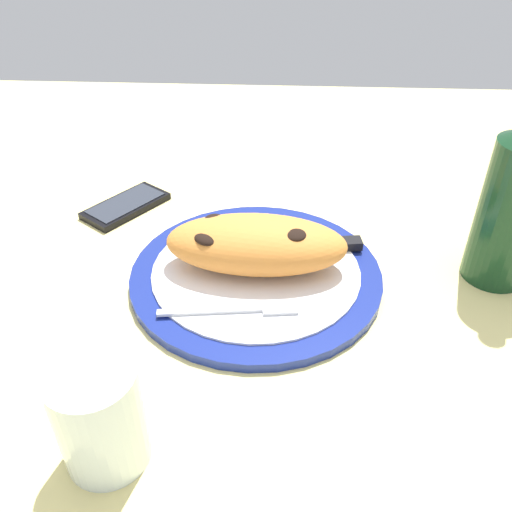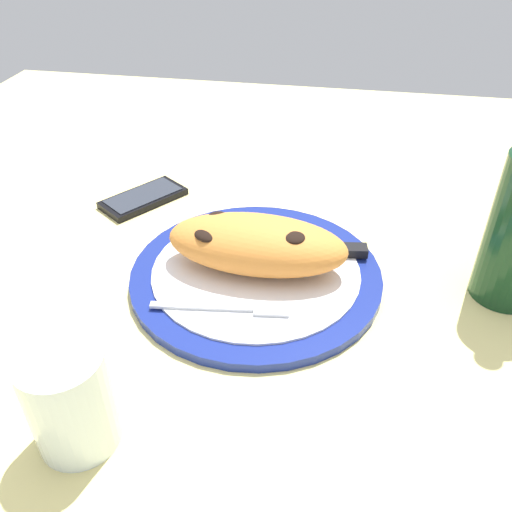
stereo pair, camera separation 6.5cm
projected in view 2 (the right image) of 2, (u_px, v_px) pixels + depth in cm
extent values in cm
cube|color=#E5D684|center=(256.00, 288.00, 67.99)|extent=(150.00, 150.00, 3.00)
cylinder|color=navy|center=(256.00, 275.00, 66.74)|extent=(31.50, 31.50, 1.24)
cylinder|color=white|center=(256.00, 270.00, 66.29)|extent=(26.06, 26.06, 0.30)
ellipsoid|color=orange|center=(259.00, 244.00, 64.75)|extent=(22.47, 10.30, 6.61)
ellipsoid|color=black|center=(293.00, 237.00, 61.61)|extent=(3.82, 3.76, 1.02)
ellipsoid|color=black|center=(241.00, 221.00, 64.08)|extent=(2.67, 2.63, 0.78)
ellipsoid|color=black|center=(218.00, 217.00, 65.66)|extent=(3.36, 3.30, 0.90)
ellipsoid|color=black|center=(235.00, 231.00, 62.41)|extent=(1.64, 1.34, 0.56)
ellipsoid|color=black|center=(205.00, 236.00, 62.79)|extent=(3.75, 3.49, 1.06)
cube|color=silver|center=(202.00, 307.00, 60.15)|extent=(11.91, 2.33, 0.40)
cube|color=silver|center=(272.00, 309.00, 59.77)|extent=(4.24, 2.67, 0.40)
cube|color=silver|center=(252.00, 251.00, 69.03)|extent=(12.34, 3.33, 0.40)
cube|color=black|center=(333.00, 250.00, 68.48)|extent=(9.00, 3.24, 1.20)
cube|color=black|center=(143.00, 198.00, 82.57)|extent=(12.58, 14.06, 1.00)
cube|color=#2D333D|center=(143.00, 195.00, 82.23)|extent=(10.92, 12.26, 0.16)
cylinder|color=silver|center=(70.00, 400.00, 45.31)|extent=(7.38, 7.38, 10.34)
cylinder|color=silver|center=(74.00, 412.00, 46.26)|extent=(6.79, 6.79, 6.71)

